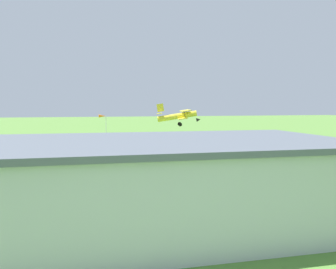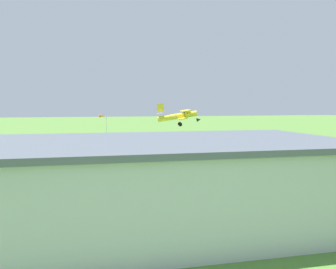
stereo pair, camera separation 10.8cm
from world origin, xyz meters
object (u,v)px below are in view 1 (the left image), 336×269
Objects in this scene: car_blue at (232,171)px; car_white at (27,180)px; person_beside_truck at (148,168)px; hangar at (157,182)px; windsock at (103,118)px; biplane at (179,116)px; person_by_parked_cars at (64,171)px; person_watching_takeoff at (115,173)px.

car_white is (20.74, -0.82, -0.01)m from car_blue.
person_beside_truck is (-12.44, -3.50, -0.07)m from car_white.
windsock reaches higher than hangar.
hangar is 16.68m from car_blue.
person_beside_truck is (8.90, 17.55, -5.40)m from biplane.
biplane is at bearing -136.22° from person_by_parked_cars.
hangar reaches higher than person_beside_truck.
person_by_parked_cars is at bearing -69.28° from hangar.
person_by_parked_cars is (17.47, -4.55, -0.03)m from car_blue.
car_blue is at bearing 88.42° from biplane.
person_beside_truck is (8.30, -4.32, -0.08)m from car_blue.
biplane is 20.41m from person_beside_truck.
person_by_parked_cars is at bearing 43.78° from biplane.
hangar is at bearing 89.81° from windsock.
person_beside_truck is 0.95× the size of person_by_parked_cars.
biplane is at bearing 132.95° from windsock.
person_watching_takeoff is (12.82, 19.69, -5.35)m from biplane.
person_by_parked_cars is 0.99× the size of person_watching_takeoff.
windsock is (10.95, -34.28, 4.56)m from car_blue.
biplane reaches higher than windsock.
car_white is at bearing 48.83° from person_by_parked_cars.
biplane is 2.16× the size of car_white.
person_watching_takeoff is at bearing -170.90° from car_white.
biplane is 30.45m from car_white.
car_white is 2.51× the size of person_by_parked_cars.
car_blue is at bearing -132.11° from hangar.
biplane is 16.98m from windsock.
hangar is at bearing 126.33° from car_white.
person_by_parked_cars is at bearing 77.63° from windsock.
hangar is 2.78× the size of biplane.
biplane is 24.10m from person_watching_takeoff.
hangar is 15.02× the size of person_by_parked_cars.
person_watching_takeoff is (1.12, -14.47, -1.98)m from hangar.
biplane is at bearing -91.58° from car_blue.
person_watching_takeoff is (-5.25, 2.37, 0.01)m from person_by_parked_cars.
biplane reaches higher than car_blue.
biplane is 5.41× the size of person_by_parked_cars.
hangar reaches higher than car_blue.
hangar is at bearing 94.41° from person_watching_takeoff.
biplane is at bearing -123.07° from person_watching_takeoff.
biplane reaches higher than person_watching_takeoff.
hangar is 14.64m from person_watching_takeoff.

